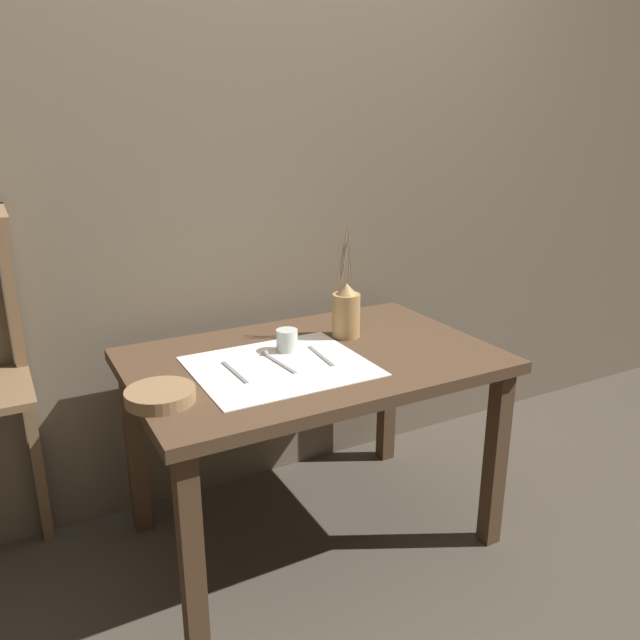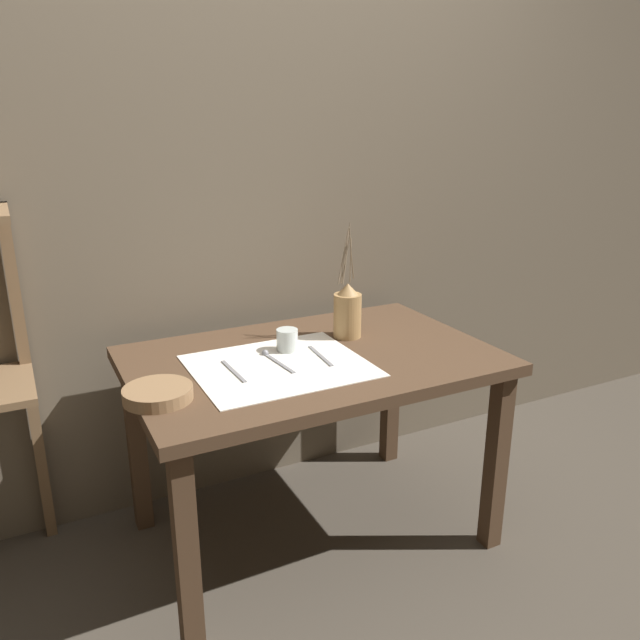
{
  "view_description": "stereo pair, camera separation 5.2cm",
  "coord_description": "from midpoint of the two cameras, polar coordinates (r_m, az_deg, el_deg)",
  "views": [
    {
      "loc": [
        -0.91,
        -1.74,
        1.46
      ],
      "look_at": [
        0.03,
        0.0,
        0.83
      ],
      "focal_mm": 35.0,
      "sensor_mm": 36.0,
      "label": 1
    },
    {
      "loc": [
        -0.86,
        -1.76,
        1.46
      ],
      "look_at": [
        0.03,
        0.0,
        0.83
      ],
      "focal_mm": 35.0,
      "sensor_mm": 36.0,
      "label": 2
    }
  ],
  "objects": [
    {
      "name": "stone_wall_back",
      "position": [
        2.43,
        -7.04,
        11.53
      ],
      "size": [
        7.0,
        0.06,
        2.4
      ],
      "color": "#6B5E4C",
      "rests_on": "ground_plane"
    },
    {
      "name": "glass_tumbler_near",
      "position": [
        2.12,
        -3.74,
        -1.86
      ],
      "size": [
        0.07,
        0.07,
        0.08
      ],
      "color": "silver",
      "rests_on": "wooden_table"
    },
    {
      "name": "ground_plane",
      "position": [
        2.45,
        -1.3,
        -18.9
      ],
      "size": [
        12.0,
        12.0,
        0.0
      ],
      "primitive_type": "plane",
      "color": "#473F35"
    },
    {
      "name": "linen_cloth",
      "position": [
        2.01,
        -4.41,
        -4.23
      ],
      "size": [
        0.55,
        0.46,
        0.0
      ],
      "color": "white",
      "rests_on": "wooden_table"
    },
    {
      "name": "spoon_inner",
      "position": [
        2.07,
        -5.24,
        -3.44
      ],
      "size": [
        0.04,
        0.21,
        0.02
      ],
      "color": "gray",
      "rests_on": "wooden_table"
    },
    {
      "name": "fork_outer",
      "position": [
        1.97,
        -8.57,
        -4.73
      ],
      "size": [
        0.02,
        0.19,
        0.0
      ],
      "color": "gray",
      "rests_on": "wooden_table"
    },
    {
      "name": "wooden_bowl",
      "position": [
        1.82,
        -15.19,
        -6.68
      ],
      "size": [
        0.2,
        0.2,
        0.04
      ],
      "color": "#8E6B47",
      "rests_on": "wooden_table"
    },
    {
      "name": "knife_center",
      "position": [
        2.08,
        -0.66,
        -3.29
      ],
      "size": [
        0.03,
        0.19,
        0.0
      ],
      "color": "gray",
      "rests_on": "wooden_table"
    },
    {
      "name": "pitcher_with_flowers",
      "position": [
        2.25,
        1.74,
        0.76
      ],
      "size": [
        0.1,
        0.1,
        0.41
      ],
      "color": "#A87F4C",
      "rests_on": "wooden_table"
    },
    {
      "name": "wooden_table",
      "position": [
        2.13,
        -1.41,
        -5.52
      ],
      "size": [
        1.21,
        0.79,
        0.71
      ],
      "color": "#4C3523",
      "rests_on": "ground_plane"
    }
  ]
}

